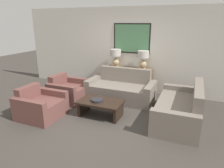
# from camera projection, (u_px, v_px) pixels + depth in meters

# --- Properties ---
(ground_plane) EXTENTS (20.00, 20.00, 0.00)m
(ground_plane) POSITION_uv_depth(u_px,v_px,m) (101.00, 119.00, 4.74)
(ground_plane) COLOR #3D3833
(back_wall) EXTENTS (7.80, 0.12, 2.65)m
(back_wall) POSITION_uv_depth(u_px,v_px,m) (132.00, 50.00, 6.38)
(back_wall) COLOR beige
(back_wall) RESTS_ON ground_plane
(console_table) EXTENTS (1.45, 0.39, 0.82)m
(console_table) POSITION_uv_depth(u_px,v_px,m) (128.00, 80.00, 6.42)
(console_table) COLOR brown
(console_table) RESTS_ON ground_plane
(table_lamp_left) EXTENTS (0.34, 0.34, 0.55)m
(table_lamp_left) POSITION_uv_depth(u_px,v_px,m) (116.00, 56.00, 6.36)
(table_lamp_left) COLOR tan
(table_lamp_left) RESTS_ON console_table
(table_lamp_right) EXTENTS (0.34, 0.34, 0.55)m
(table_lamp_right) POSITION_uv_depth(u_px,v_px,m) (143.00, 58.00, 6.03)
(table_lamp_right) COLOR tan
(table_lamp_right) RESTS_ON console_table
(couch_by_back_wall) EXTENTS (1.92, 0.94, 0.88)m
(couch_by_back_wall) POSITION_uv_depth(u_px,v_px,m) (121.00, 90.00, 5.84)
(couch_by_back_wall) COLOR slate
(couch_by_back_wall) RESTS_ON ground_plane
(couch_by_side) EXTENTS (0.94, 1.92, 0.88)m
(couch_by_side) POSITION_uv_depth(u_px,v_px,m) (180.00, 109.00, 4.55)
(couch_by_side) COLOR slate
(couch_by_side) RESTS_ON ground_plane
(coffee_table) EXTENTS (1.06, 0.65, 0.39)m
(coffee_table) POSITION_uv_depth(u_px,v_px,m) (101.00, 105.00, 4.81)
(coffee_table) COLOR black
(coffee_table) RESTS_ON ground_plane
(decorative_bowl) EXTENTS (0.28, 0.28, 0.05)m
(decorative_bowl) POSITION_uv_depth(u_px,v_px,m) (97.00, 100.00, 4.75)
(decorative_bowl) COLOR #232328
(decorative_bowl) RESTS_ON coffee_table
(armchair_near_back_wall) EXTENTS (0.92, 0.94, 0.73)m
(armchair_near_back_wall) POSITION_uv_depth(u_px,v_px,m) (68.00, 91.00, 5.81)
(armchair_near_back_wall) COLOR brown
(armchair_near_back_wall) RESTS_ON ground_plane
(armchair_near_camera) EXTENTS (0.92, 0.94, 0.73)m
(armchair_near_camera) POSITION_uv_depth(u_px,v_px,m) (41.00, 106.00, 4.79)
(armchair_near_camera) COLOR brown
(armchair_near_camera) RESTS_ON ground_plane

